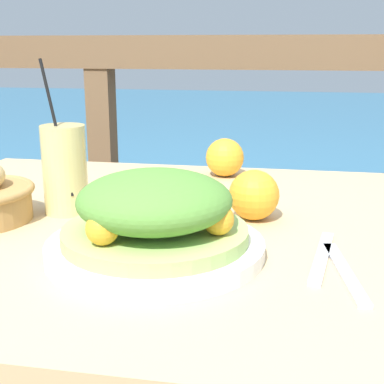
# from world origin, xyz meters

# --- Properties ---
(patio_table) EXTENTS (1.18, 0.81, 0.70)m
(patio_table) POSITION_xyz_m (0.00, 0.00, 0.61)
(patio_table) COLOR tan
(patio_table) RESTS_ON ground_plane
(railing_fence) EXTENTS (2.80, 0.08, 0.99)m
(railing_fence) POSITION_xyz_m (0.00, 0.73, 0.72)
(railing_fence) COLOR brown
(railing_fence) RESTS_ON ground_plane
(sea_backdrop) EXTENTS (12.00, 4.00, 0.48)m
(sea_backdrop) POSITION_xyz_m (0.00, 3.23, 0.24)
(sea_backdrop) COLOR teal
(sea_backdrop) RESTS_ON ground_plane
(salad_plate) EXTENTS (0.29, 0.29, 0.11)m
(salad_plate) POSITION_xyz_m (-0.08, -0.14, 0.75)
(salad_plate) COLOR white
(salad_plate) RESTS_ON patio_table
(drink_glass) EXTENTS (0.07, 0.07, 0.25)m
(drink_glass) POSITION_xyz_m (-0.26, 0.02, 0.77)
(drink_glass) COLOR #DBCC7F
(drink_glass) RESTS_ON patio_table
(fork) EXTENTS (0.04, 0.18, 0.00)m
(fork) POSITION_xyz_m (0.14, -0.11, 0.70)
(fork) COLOR silver
(fork) RESTS_ON patio_table
(knife) EXTENTS (0.04, 0.18, 0.00)m
(knife) POSITION_xyz_m (0.16, -0.16, 0.70)
(knife) COLOR silver
(knife) RESTS_ON patio_table
(orange_near_basket) EXTENTS (0.08, 0.08, 0.08)m
(orange_near_basket) POSITION_xyz_m (-0.04, 0.32, 0.74)
(orange_near_basket) COLOR #F9A328
(orange_near_basket) RESTS_ON patio_table
(orange_near_glass) EXTENTS (0.08, 0.08, 0.08)m
(orange_near_glass) POSITION_xyz_m (0.04, 0.04, 0.74)
(orange_near_glass) COLOR #F9A328
(orange_near_glass) RESTS_ON patio_table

